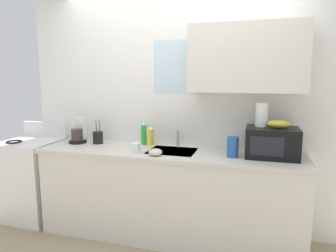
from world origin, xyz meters
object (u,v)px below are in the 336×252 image
(coffee_maker, at_px, (79,133))
(small_bowl, at_px, (155,152))
(paper_towel_roll, at_px, (262,115))
(mug_white, at_px, (136,148))
(dish_soap_bottle_yellow, at_px, (151,136))
(dish_soap_bottle_green, at_px, (144,134))
(microwave, at_px, (272,142))
(cereal_canister, at_px, (233,147))
(stove_range, at_px, (32,178))
(banana_bunch, at_px, (279,124))
(utensil_crock, at_px, (98,137))

(coffee_maker, distance_m, small_bowl, 1.05)
(paper_towel_roll, height_order, mug_white, paper_towel_roll)
(paper_towel_roll, relative_size, dish_soap_bottle_yellow, 1.03)
(coffee_maker, xyz_separation_m, dish_soap_bottle_green, (0.73, 0.10, 0.01))
(microwave, bearing_deg, cereal_canister, -163.83)
(stove_range, relative_size, coffee_maker, 3.86)
(stove_range, height_order, banana_bunch, banana_bunch)
(banana_bunch, height_order, utensil_crock, banana_bunch)
(coffee_maker, bearing_deg, stove_range, -169.76)
(dish_soap_bottle_yellow, relative_size, small_bowl, 1.65)
(microwave, distance_m, dish_soap_bottle_green, 1.31)
(mug_white, bearing_deg, cereal_canister, 5.65)
(banana_bunch, relative_size, dish_soap_bottle_yellow, 0.93)
(small_bowl, bearing_deg, stove_range, 172.68)
(mug_white, bearing_deg, microwave, 8.58)
(microwave, height_order, utensil_crock, microwave)
(dish_soap_bottle_yellow, xyz_separation_m, mug_white, (-0.04, -0.32, -0.05))
(stove_range, xyz_separation_m, banana_bunch, (2.66, 0.05, 0.75))
(microwave, xyz_separation_m, dish_soap_bottle_yellow, (-1.21, 0.13, -0.03))
(paper_towel_roll, xyz_separation_m, small_bowl, (-0.93, -0.30, -0.35))
(paper_towel_roll, distance_m, small_bowl, 1.04)
(banana_bunch, bearing_deg, utensil_crock, 177.84)
(banana_bunch, xyz_separation_m, mug_white, (-1.30, -0.19, -0.26))
(microwave, distance_m, small_bowl, 1.06)
(mug_white, height_order, small_bowl, mug_white)
(coffee_maker, relative_size, small_bowl, 2.15)
(dish_soap_bottle_yellow, xyz_separation_m, cereal_canister, (0.87, -0.23, -0.01))
(coffee_maker, distance_m, mug_white, 0.82)
(dish_soap_bottle_green, height_order, small_bowl, dish_soap_bottle_green)
(microwave, height_order, coffee_maker, coffee_maker)
(banana_bunch, bearing_deg, paper_towel_roll, 161.57)
(cereal_canister, height_order, utensil_crock, utensil_crock)
(microwave, bearing_deg, dish_soap_bottle_green, 172.85)
(cereal_canister, bearing_deg, microwave, 16.17)
(stove_range, bearing_deg, mug_white, -6.01)
(dish_soap_bottle_yellow, bearing_deg, microwave, -6.11)
(utensil_crock, bearing_deg, dish_soap_bottle_green, 10.34)
(stove_range, height_order, utensil_crock, utensil_crock)
(stove_range, bearing_deg, paper_towel_roll, 2.20)
(dish_soap_bottle_yellow, distance_m, dish_soap_bottle_green, 0.10)
(dish_soap_bottle_green, distance_m, small_bowl, 0.50)
(banana_bunch, bearing_deg, dish_soap_bottle_green, 173.18)
(paper_towel_roll, distance_m, dish_soap_bottle_green, 1.23)
(mug_white, bearing_deg, stove_range, 173.99)
(coffee_maker, distance_m, utensil_crock, 0.23)
(banana_bunch, height_order, dish_soap_bottle_yellow, banana_bunch)
(microwave, height_order, mug_white, microwave)
(banana_bunch, distance_m, utensil_crock, 1.87)
(microwave, relative_size, banana_bunch, 2.30)
(microwave, xyz_separation_m, banana_bunch, (0.05, 0.00, 0.17))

